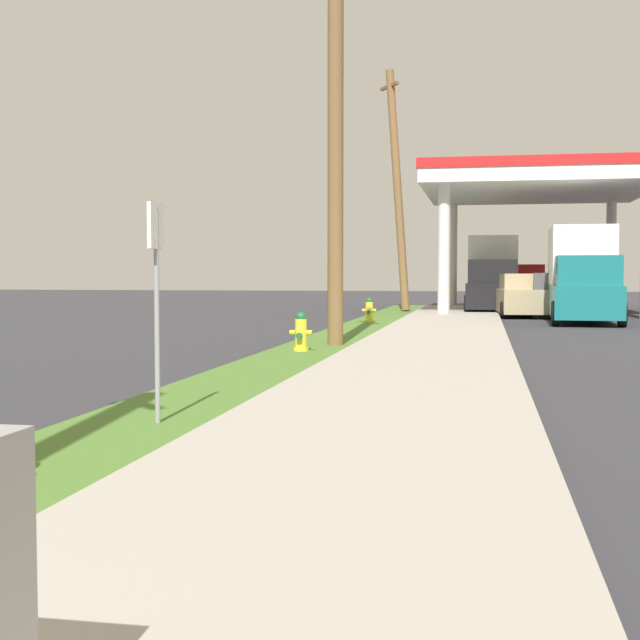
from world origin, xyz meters
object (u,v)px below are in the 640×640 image
car_tan_by_near_pump (523,297)px  truck_teal_on_apron (582,276)px  utility_pole_midground (335,119)px  truck_red_at_far_bay (518,289)px  fire_hydrant_third (369,311)px  street_sign_post (156,266)px  truck_black_at_forecourt (493,276)px  utility_pole_background (397,187)px  fire_hydrant_second (301,334)px

car_tan_by_near_pump → truck_teal_on_apron: 3.72m
truck_teal_on_apron → utility_pole_midground: bearing=-116.9°
truck_red_at_far_bay → truck_teal_on_apron: bearing=-80.7°
fire_hydrant_third → utility_pole_midground: 9.61m
street_sign_post → truck_red_at_far_bay: bearing=81.8°
truck_black_at_forecourt → utility_pole_background: bearing=-148.5°
truck_black_at_forecourt → utility_pole_midground: bearing=-99.8°
fire_hydrant_second → truck_teal_on_apron: 15.16m
fire_hydrant_third → truck_black_at_forecourt: bearing=70.6°
fire_hydrant_third → utility_pole_midground: size_ratio=0.08×
car_tan_by_near_pump → fire_hydrant_third: bearing=-125.9°
truck_teal_on_apron → truck_red_at_far_bay: truck_teal_on_apron is taller
truck_black_at_forecourt → fire_hydrant_third: bearing=-109.4°
fire_hydrant_third → street_sign_post: 18.23m
fire_hydrant_third → car_tan_by_near_pump: 8.23m
utility_pole_background → street_sign_post: size_ratio=4.51×
utility_pole_midground → truck_red_at_far_bay: utility_pole_midground is taller
fire_hydrant_second → truck_red_at_far_bay: 24.31m
fire_hydrant_third → truck_teal_on_apron: bearing=27.9°
utility_pole_midground → street_sign_post: (-0.14, -9.56, -3.03)m
fire_hydrant_second → truck_black_at_forecourt: size_ratio=0.12×
utility_pole_midground → truck_black_at_forecourt: bearing=80.2°
truck_teal_on_apron → utility_pole_background: bearing=142.8°
car_tan_by_near_pump → truck_teal_on_apron: (1.71, -3.21, 0.77)m
fire_hydrant_third → truck_black_at_forecourt: (3.77, 10.71, 1.04)m
fire_hydrant_second → truck_black_at_forecourt: bearing=79.8°
utility_pole_background → truck_black_at_forecourt: utility_pole_background is taller
utility_pole_background → street_sign_post: 26.81m
car_tan_by_near_pump → truck_red_at_far_bay: (0.06, 6.95, 0.19)m
car_tan_by_near_pump → truck_teal_on_apron: truck_teal_on_apron is taller
utility_pole_background → truck_red_at_far_bay: bearing=47.0°
fire_hydrant_second → car_tan_by_near_pump: car_tan_by_near_pump is taller
utility_pole_midground → truck_teal_on_apron: bearing=63.1°
truck_black_at_forecourt → truck_red_at_far_bay: 3.16m
utility_pole_background → truck_red_at_far_bay: utility_pole_background is taller
utility_pole_background → truck_black_at_forecourt: size_ratio=1.49×
fire_hydrant_third → truck_black_at_forecourt: 11.40m
truck_teal_on_apron → car_tan_by_near_pump: bearing=118.1°
fire_hydrant_third → utility_pole_background: utility_pole_background is taller
truck_teal_on_apron → truck_red_at_far_bay: size_ratio=1.17×
truck_black_at_forecourt → truck_teal_on_apron: bearing=-69.1°
truck_red_at_far_bay → utility_pole_background: bearing=-133.0°
street_sign_post → truck_red_at_far_bay: street_sign_post is taller
truck_teal_on_apron → fire_hydrant_second: bearing=-115.5°
fire_hydrant_second → utility_pole_background: (-0.00, 18.60, 4.54)m
fire_hydrant_second → truck_red_at_far_bay: size_ratio=0.13×
car_tan_by_near_pump → truck_teal_on_apron: size_ratio=0.72×
utility_pole_background → street_sign_post: (0.26, -26.60, -3.35)m
utility_pole_midground → truck_red_at_far_bay: size_ratio=1.62×
fire_hydrant_second → utility_pole_midground: utility_pole_midground is taller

